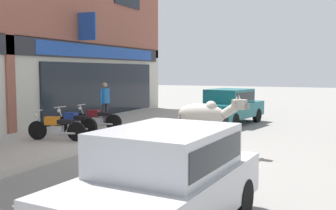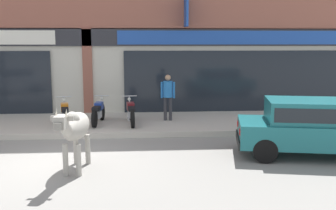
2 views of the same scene
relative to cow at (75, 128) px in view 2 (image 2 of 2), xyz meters
name	(u,v)px [view 2 (image 2 of 2)]	position (x,y,z in m)	size (l,w,h in m)	color
ground_plane	(60,161)	(-0.53, 0.76, -1.01)	(90.00, 90.00, 0.00)	gray
sidewalk	(83,124)	(-0.53, 4.73, -0.92)	(19.00, 3.53, 0.17)	#B7AFA3
cow	(75,128)	(0.00, 0.00, 0.00)	(0.67, 2.15, 1.61)	#9E998E
car_1	(307,125)	(5.70, 0.77, -0.19)	(3.81, 2.25, 1.46)	black
motorcycle_0	(65,113)	(-1.02, 4.23, -0.45)	(0.61, 1.79, 0.88)	black
motorcycle_1	(98,112)	(0.05, 4.40, -0.45)	(0.52, 1.81, 0.88)	black
motorcycle_2	(131,112)	(1.15, 4.27, -0.45)	(0.52, 1.81, 0.88)	black
pedestrian	(168,92)	(2.42, 4.76, 0.15)	(0.50, 0.32, 1.60)	#2D2D33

